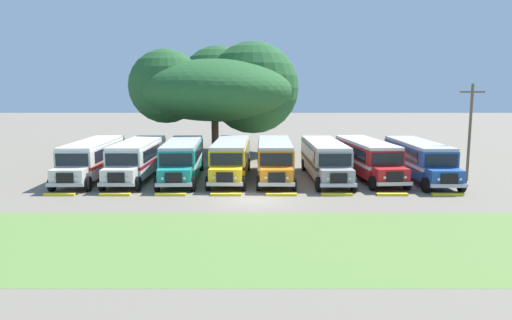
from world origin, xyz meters
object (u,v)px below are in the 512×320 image
(parked_bus_slot_5, at_px, (327,158))
(utility_pole, at_px, (472,130))
(parked_bus_slot_6, at_px, (369,157))
(broad_shade_tree, at_px, (222,88))
(parked_bus_slot_0, at_px, (95,158))
(parked_bus_slot_2, at_px, (185,158))
(parked_bus_slot_1, at_px, (140,157))
(parked_bus_slot_3, at_px, (233,157))
(parked_bus_slot_7, at_px, (421,158))
(parked_bus_slot_4, at_px, (277,157))

(parked_bus_slot_5, height_order, utility_pole, utility_pole)
(parked_bus_slot_6, xyz_separation_m, broad_shade_tree, (-12.33, 13.67, 5.32))
(parked_bus_slot_0, distance_m, utility_pole, 28.40)
(parked_bus_slot_0, height_order, broad_shade_tree, broad_shade_tree)
(parked_bus_slot_2, bearing_deg, parked_bus_slot_6, 88.54)
(parked_bus_slot_1, relative_size, parked_bus_slot_2, 1.00)
(parked_bus_slot_2, distance_m, parked_bus_slot_3, 3.72)
(parked_bus_slot_6, bearing_deg, parked_bus_slot_5, -87.60)
(parked_bus_slot_3, xyz_separation_m, parked_bus_slot_7, (14.28, -0.53, 0.00))
(parked_bus_slot_2, xyz_separation_m, parked_bus_slot_7, (17.99, -0.32, 0.00))
(parked_bus_slot_3, height_order, parked_bus_slot_6, same)
(parked_bus_slot_0, xyz_separation_m, parked_bus_slot_5, (17.78, -0.10, 0.00))
(utility_pole, bearing_deg, parked_bus_slot_7, 166.49)
(parked_bus_slot_2, xyz_separation_m, parked_bus_slot_4, (7.09, 0.12, 0.00))
(parked_bus_slot_0, distance_m, parked_bus_slot_4, 13.98)
(parked_bus_slot_0, bearing_deg, parked_bus_slot_6, 89.83)
(parked_bus_slot_1, xyz_separation_m, parked_bus_slot_7, (21.45, -0.37, 0.00))
(parked_bus_slot_0, distance_m, parked_bus_slot_1, 3.44)
(parked_bus_slot_6, distance_m, broad_shade_tree, 19.16)
(parked_bus_slot_2, relative_size, broad_shade_tree, 0.64)
(parked_bus_slot_1, height_order, parked_bus_slot_3, same)
(parked_bus_slot_5, xyz_separation_m, parked_bus_slot_7, (7.11, -0.18, 0.00))
(parked_bus_slot_5, bearing_deg, parked_bus_slot_2, -91.75)
(parked_bus_slot_4, bearing_deg, utility_pole, 85.99)
(parked_bus_slot_7, relative_size, utility_pole, 1.51)
(parked_bus_slot_1, bearing_deg, parked_bus_slot_2, 89.33)
(parked_bus_slot_3, height_order, parked_bus_slot_5, same)
(parked_bus_slot_1, height_order, parked_bus_slot_2, same)
(parked_bus_slot_5, relative_size, utility_pole, 1.51)
(parked_bus_slot_6, relative_size, parked_bus_slot_7, 1.01)
(parked_bus_slot_4, height_order, parked_bus_slot_6, same)
(parked_bus_slot_3, relative_size, parked_bus_slot_6, 0.99)
(parked_bus_slot_3, bearing_deg, parked_bus_slot_4, 89.80)
(parked_bus_slot_4, height_order, parked_bus_slot_5, same)
(parked_bus_slot_6, height_order, broad_shade_tree, broad_shade_tree)
(broad_shade_tree, bearing_deg, parked_bus_slot_2, -97.72)
(parked_bus_slot_2, relative_size, parked_bus_slot_7, 1.00)
(parked_bus_slot_2, height_order, parked_bus_slot_6, same)
(parked_bus_slot_6, distance_m, utility_pole, 7.65)
(parked_bus_slot_5, bearing_deg, broad_shade_tree, -148.52)
(parked_bus_slot_5, distance_m, broad_shade_tree, 17.56)
(parked_bus_slot_1, height_order, parked_bus_slot_4, same)
(parked_bus_slot_1, height_order, utility_pole, utility_pole)
(parked_bus_slot_3, height_order, parked_bus_slot_4, same)
(parked_bus_slot_7, bearing_deg, parked_bus_slot_0, -91.40)
(parked_bus_slot_2, relative_size, parked_bus_slot_5, 1.00)
(parked_bus_slot_5, relative_size, parked_bus_slot_6, 0.99)
(parked_bus_slot_4, xyz_separation_m, parked_bus_slot_6, (7.14, 0.19, 0.00))
(parked_bus_slot_3, distance_m, utility_pole, 17.88)
(parked_bus_slot_4, bearing_deg, parked_bus_slot_2, -87.97)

